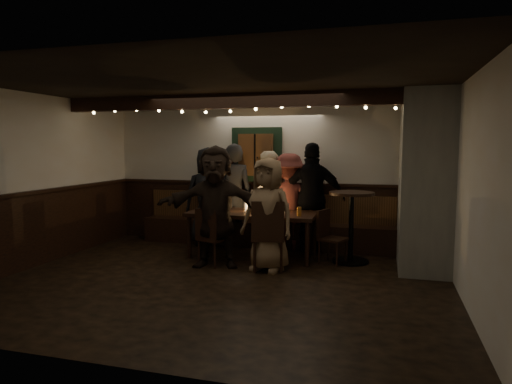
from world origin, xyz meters
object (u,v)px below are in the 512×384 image
(chair_near_left, at_px, (210,234))
(person_f, at_px, (215,206))
(person_g, at_px, (268,215))
(chair_end, at_px, (328,233))
(high_top, at_px, (351,218))
(person_b, at_px, (233,195))
(person_c, at_px, (267,199))
(dining_table, at_px, (252,216))
(chair_near_right, at_px, (268,232))
(person_a, at_px, (209,196))
(person_d, at_px, (289,202))
(person_e, at_px, (313,197))

(chair_near_left, bearing_deg, person_f, 15.87)
(person_g, bearing_deg, chair_end, 52.99)
(high_top, bearing_deg, chair_near_left, -158.14)
(person_b, xyz_separation_m, person_c, (0.60, 0.07, -0.07))
(person_b, bearing_deg, dining_table, 110.93)
(chair_end, relative_size, person_b, 0.45)
(chair_near_right, relative_size, person_b, 0.56)
(chair_end, bearing_deg, dining_table, 177.88)
(person_f, height_order, person_g, person_f)
(person_c, bearing_deg, chair_near_left, 48.56)
(dining_table, relative_size, person_a, 1.16)
(chair_near_left, relative_size, high_top, 0.80)
(person_b, bearing_deg, chair_near_right, 106.92)
(person_c, bearing_deg, person_f, 51.18)
(chair_near_right, height_order, person_d, person_d)
(chair_near_left, xyz_separation_m, person_d, (0.91, 1.42, 0.35))
(dining_table, xyz_separation_m, chair_near_left, (-0.45, -0.72, -0.18))
(chair_near_right, bearing_deg, person_g, 108.52)
(person_a, height_order, person_f, person_f)
(high_top, height_order, person_f, person_f)
(person_f, xyz_separation_m, person_g, (0.81, -0.01, -0.09))
(person_a, bearing_deg, person_g, 120.68)
(chair_near_right, height_order, high_top, high_top)
(chair_end, distance_m, person_c, 1.50)
(chair_near_right, distance_m, high_top, 1.41)
(chair_near_left, relative_size, person_a, 0.49)
(chair_near_right, xyz_separation_m, person_c, (-0.43, 1.55, 0.28))
(dining_table, relative_size, person_e, 1.11)
(person_e, bearing_deg, chair_near_left, 40.15)
(chair_near_left, bearing_deg, person_c, 71.76)
(high_top, height_order, person_a, person_a)
(chair_end, bearing_deg, person_g, -140.11)
(chair_near_left, xyz_separation_m, person_e, (1.33, 1.38, 0.44))
(person_b, xyz_separation_m, person_f, (0.19, -1.40, -0.02))
(chair_near_right, bearing_deg, high_top, 38.06)
(person_a, xyz_separation_m, person_e, (1.91, -0.01, 0.04))
(chair_near_right, height_order, person_f, person_f)
(chair_near_left, xyz_separation_m, chair_near_right, (0.92, -0.05, 0.09))
(chair_end, xyz_separation_m, person_a, (-2.27, 0.72, 0.43))
(person_a, bearing_deg, chair_near_right, 119.76)
(chair_near_right, distance_m, person_e, 1.54)
(person_a, distance_m, person_f, 1.52)
(high_top, relative_size, person_d, 0.66)
(chair_near_left, distance_m, person_a, 1.56)
(dining_table, xyz_separation_m, high_top, (1.57, 0.09, 0.02))
(dining_table, height_order, high_top, high_top)
(person_a, bearing_deg, person_b, 167.39)
(chair_near_right, relative_size, person_d, 0.62)
(person_d, bearing_deg, chair_near_right, 75.92)
(chair_end, distance_m, person_f, 1.80)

